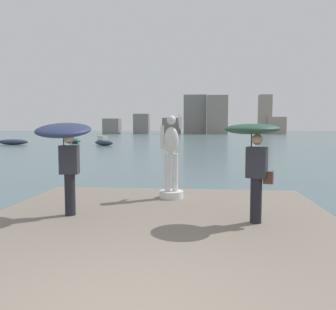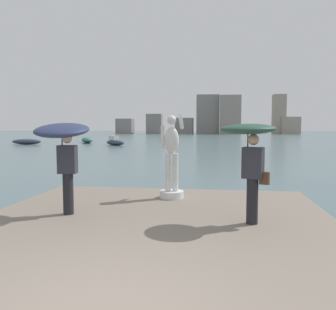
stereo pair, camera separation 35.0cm
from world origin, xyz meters
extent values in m
plane|color=#4C666B|center=(0.00, 40.00, 0.00)|extent=(400.00, 400.00, 0.00)
cube|color=slate|center=(0.00, 2.12, 0.20)|extent=(7.27, 10.24, 0.40)
cylinder|color=silver|center=(0.07, 5.88, 0.49)|extent=(0.63, 0.63, 0.18)
cylinder|color=silver|center=(-0.03, 5.88, 1.08)|extent=(0.15, 0.15, 0.99)
cylinder|color=silver|center=(0.17, 5.88, 1.08)|extent=(0.15, 0.15, 0.99)
ellipsoid|color=silver|center=(0.07, 5.88, 1.92)|extent=(0.38, 0.26, 0.69)
sphere|color=silver|center=(0.07, 5.88, 2.45)|extent=(0.24, 0.24, 0.24)
cylinder|color=silver|center=(-0.17, 5.88, 2.00)|extent=(0.10, 0.10, 0.62)
cylinder|color=silver|center=(0.29, 6.14, 2.40)|extent=(0.10, 0.59, 0.40)
cylinder|color=black|center=(-1.91, 3.87, 0.84)|extent=(0.22, 0.22, 0.88)
cube|color=#2D2D38|center=(-1.91, 3.87, 1.58)|extent=(0.40, 0.27, 0.60)
sphere|color=beige|center=(-1.91, 3.87, 2.02)|extent=(0.21, 0.21, 0.21)
cylinder|color=#262626|center=(-2.03, 3.90, 1.88)|extent=(0.02, 0.02, 0.51)
ellipsoid|color=navy|center=(-2.03, 3.90, 2.20)|extent=(1.26, 1.28, 0.45)
cylinder|color=black|center=(1.91, 3.63, 0.84)|extent=(0.22, 0.22, 0.88)
cube|color=#2D2D38|center=(1.91, 3.63, 1.58)|extent=(0.44, 0.37, 0.60)
sphere|color=tan|center=(1.91, 3.63, 2.02)|extent=(0.21, 0.21, 0.21)
cylinder|color=#262626|center=(1.81, 3.71, 1.90)|extent=(0.02, 0.02, 0.55)
ellipsoid|color=#234738|center=(1.81, 3.71, 2.23)|extent=(1.39, 1.39, 0.23)
cube|color=#513323|center=(2.12, 3.57, 1.30)|extent=(0.20, 0.16, 0.24)
ellipsoid|color=#2D384C|center=(-11.36, 39.68, 0.34)|extent=(3.55, 3.26, 0.69)
cube|color=beige|center=(-11.58, 39.87, 0.92)|extent=(1.46, 1.41, 0.58)
ellipsoid|color=#2D384C|center=(-23.78, 40.32, 0.37)|extent=(4.14, 1.25, 0.75)
ellipsoid|color=#336B5B|center=(-17.39, 45.72, 0.43)|extent=(3.53, 4.62, 0.86)
cube|color=gray|center=(-31.12, 120.10, 2.74)|extent=(5.86, 5.13, 5.47)
cube|color=gray|center=(-20.55, 121.69, 3.60)|extent=(5.52, 4.05, 7.20)
cube|color=gray|center=(-9.63, 122.28, 2.87)|extent=(6.39, 4.94, 5.74)
cube|color=gray|center=(-1.12, 122.39, 6.91)|extent=(8.03, 5.98, 13.82)
cube|color=gray|center=(6.58, 118.89, 6.67)|extent=(7.09, 5.16, 13.33)
cube|color=gray|center=(23.71, 123.64, 6.93)|extent=(4.33, 4.26, 13.87)
cube|color=gray|center=(27.47, 122.98, 3.00)|extent=(6.41, 4.58, 6.00)
camera|label=1|loc=(0.82, -3.12, 2.25)|focal=36.98mm
camera|label=2|loc=(1.17, -3.08, 2.25)|focal=36.98mm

